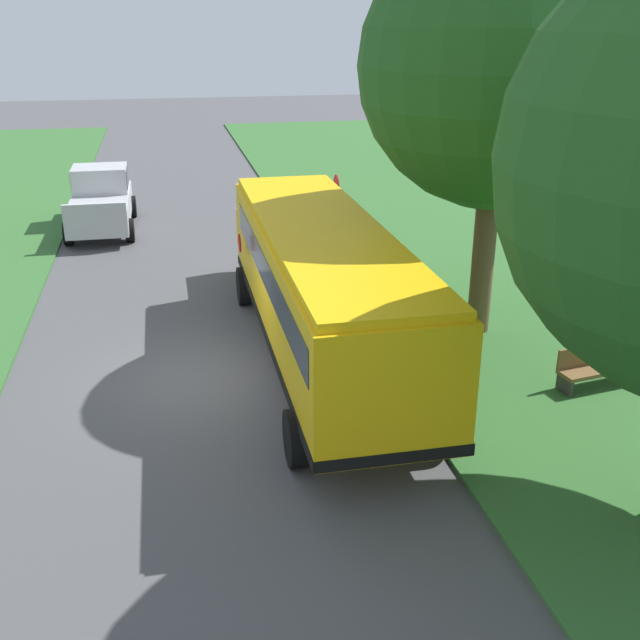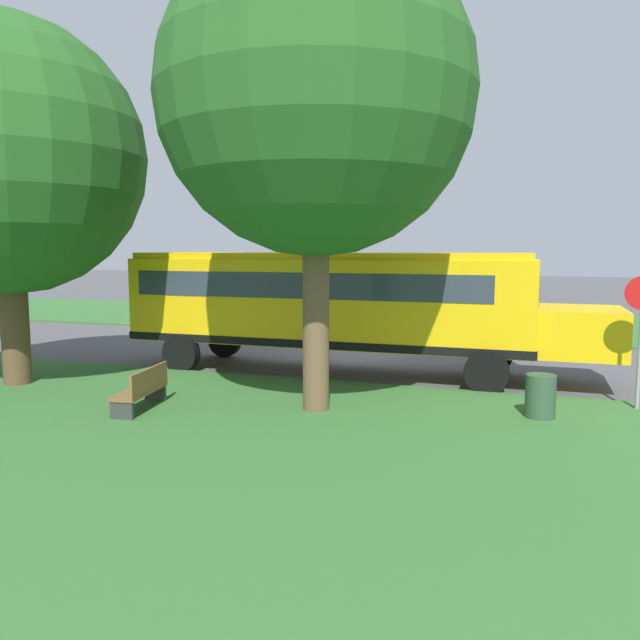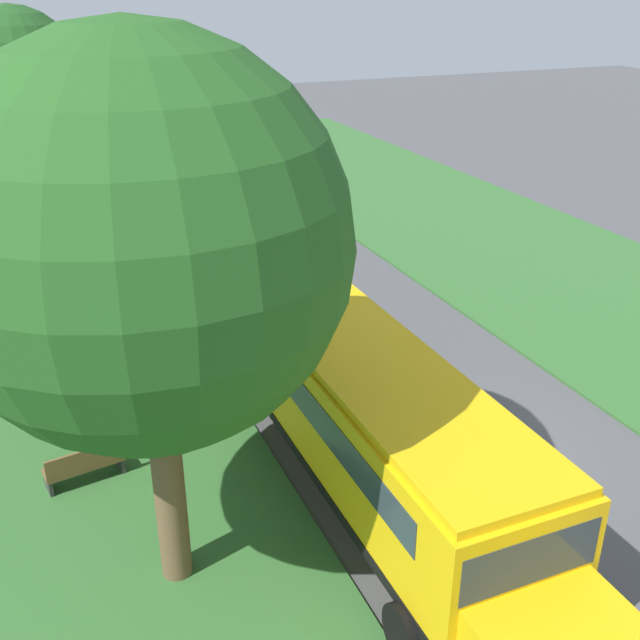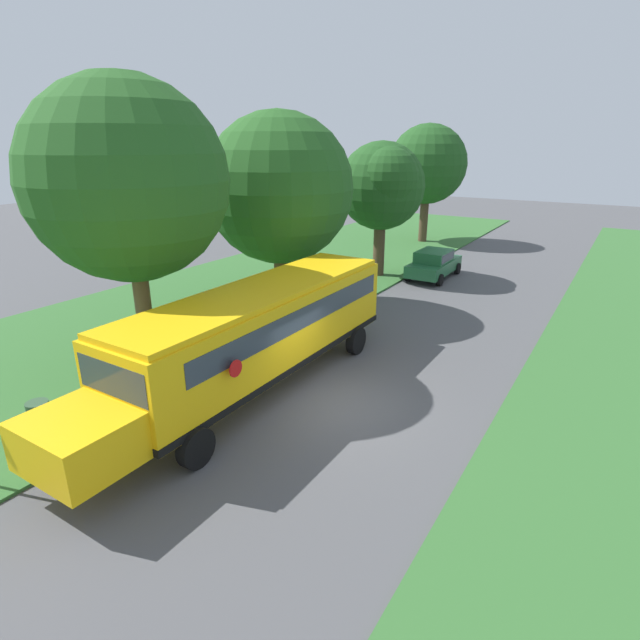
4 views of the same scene
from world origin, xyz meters
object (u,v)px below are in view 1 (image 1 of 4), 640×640
(pickup_truck, at_px, (101,199))
(school_bus, at_px, (320,279))
(trash_bin, at_px, (394,264))
(park_bench, at_px, (594,368))
(oak_tree_beside_bus, at_px, (505,61))
(stop_sign, at_px, (336,208))

(pickup_truck, bearing_deg, school_bus, 112.95)
(pickup_truck, xyz_separation_m, trash_bin, (-8.61, 7.63, -0.62))
(school_bus, bearing_deg, park_bench, 154.60)
(oak_tree_beside_bus, distance_m, trash_bin, 7.29)
(pickup_truck, distance_m, stop_sign, 9.33)
(park_bench, bearing_deg, pickup_truck, -55.12)
(school_bus, bearing_deg, oak_tree_beside_bus, -170.44)
(oak_tree_beside_bus, bearing_deg, park_bench, 108.63)
(stop_sign, relative_size, trash_bin, 3.04)
(pickup_truck, bearing_deg, oak_tree_beside_bus, 128.38)
(pickup_truck, height_order, trash_bin, pickup_truck)
(pickup_truck, distance_m, park_bench, 18.45)
(school_bus, distance_m, park_bench, 5.92)
(trash_bin, bearing_deg, stop_sign, -54.63)
(oak_tree_beside_bus, bearing_deg, pickup_truck, -51.62)
(school_bus, distance_m, pickup_truck, 13.78)
(oak_tree_beside_bus, xyz_separation_m, stop_sign, (2.18, -6.19, -4.50))
(oak_tree_beside_bus, relative_size, park_bench, 5.52)
(school_bus, height_order, pickup_truck, school_bus)
(stop_sign, xyz_separation_m, park_bench, (-3.25, 9.35, -1.26))
(pickup_truck, relative_size, trash_bin, 6.00)
(pickup_truck, bearing_deg, trash_bin, 138.47)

